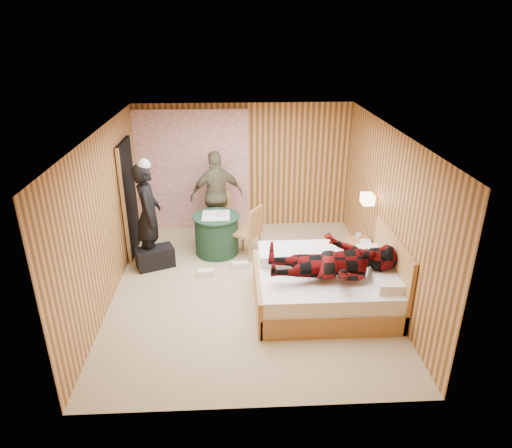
{
  "coord_description": "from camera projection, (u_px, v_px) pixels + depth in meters",
  "views": [
    {
      "loc": [
        -0.21,
        -6.26,
        3.86
      ],
      "look_at": [
        0.12,
        0.12,
        1.05
      ],
      "focal_mm": 32.0,
      "sensor_mm": 36.0,
      "label": 1
    }
  ],
  "objects": [
    {
      "name": "doorway",
      "position": [
        129.0,
        199.0,
        8.06
      ],
      "size": [
        0.06,
        0.9,
        2.05
      ],
      "primitive_type": "cube",
      "color": "black",
      "rests_on": "floor"
    },
    {
      "name": "man_at_table",
      "position": [
        217.0,
        195.0,
        8.69
      ],
      "size": [
        1.08,
        0.66,
        1.72
      ],
      "primitive_type": "imported",
      "rotation": [
        0.0,
        0.0,
        3.39
      ],
      "color": "brown",
      "rests_on": "floor"
    },
    {
      "name": "chair_far",
      "position": [
        218.0,
        212.0,
        8.78
      ],
      "size": [
        0.51,
        0.51,
        0.93
      ],
      "rotation": [
        0.0,
        0.0,
        -0.23
      ],
      "color": "tan",
      "rests_on": "floor"
    },
    {
      "name": "wall_right",
      "position": [
        387.0,
        212.0,
        6.88
      ],
      "size": [
        0.02,
        5.0,
        2.5
      ],
      "primitive_type": "cube",
      "color": "tan",
      "rests_on": "floor"
    },
    {
      "name": "nightstand",
      "position": [
        359.0,
        255.0,
        7.71
      ],
      "size": [
        0.4,
        0.54,
        0.52
      ],
      "color": "tan",
      "rests_on": "floor"
    },
    {
      "name": "sneaker_right",
      "position": [
        206.0,
        273.0,
        7.57
      ],
      "size": [
        0.27,
        0.12,
        0.12
      ],
      "primitive_type": "cube",
      "rotation": [
        0.0,
        0.0,
        0.04
      ],
      "color": "white",
      "rests_on": "floor"
    },
    {
      "name": "book_upper",
      "position": [
        361.0,
        242.0,
        7.55
      ],
      "size": [
        0.21,
        0.26,
        0.02
      ],
      "primitive_type": "imported",
      "rotation": [
        0.0,
        0.0,
        -0.25
      ],
      "color": "white",
      "rests_on": "nightstand"
    },
    {
      "name": "cup_table",
      "position": [
        222.0,
        214.0,
        8.03
      ],
      "size": [
        0.12,
        0.12,
        0.1
      ],
      "primitive_type": "imported",
      "rotation": [
        0.0,
        0.0,
        0.02
      ],
      "color": "white",
      "rests_on": "round_table"
    },
    {
      "name": "cup_nightstand",
      "position": [
        358.0,
        236.0,
        7.71
      ],
      "size": [
        0.13,
        0.13,
        0.09
      ],
      "primitive_type": "imported",
      "rotation": [
        0.0,
        0.0,
        -0.42
      ],
      "color": "white",
      "rests_on": "nightstand"
    },
    {
      "name": "woman_standing",
      "position": [
        149.0,
        215.0,
        7.7
      ],
      "size": [
        0.5,
        0.7,
        1.8
      ],
      "primitive_type": "imported",
      "rotation": [
        0.0,
        0.0,
        1.69
      ],
      "color": "black",
      "rests_on": "floor"
    },
    {
      "name": "floor",
      "position": [
        249.0,
        287.0,
        7.29
      ],
      "size": [
        4.2,
        5.0,
        0.01
      ],
      "primitive_type": "cube",
      "color": "tan",
      "rests_on": "ground"
    },
    {
      "name": "sneaker_left",
      "position": [
        240.0,
        265.0,
        7.81
      ],
      "size": [
        0.28,
        0.13,
        0.12
      ],
      "primitive_type": "cube",
      "rotation": [
        0.0,
        0.0,
        0.09
      ],
      "color": "white",
      "rests_on": "floor"
    },
    {
      "name": "curtain",
      "position": [
        193.0,
        171.0,
        8.98
      ],
      "size": [
        2.2,
        0.08,
        2.4
      ],
      "primitive_type": "cube",
      "color": "#EEE7CE",
      "rests_on": "floor"
    },
    {
      "name": "chair_near",
      "position": [
        250.0,
        229.0,
        8.01
      ],
      "size": [
        0.6,
        0.6,
        0.96
      ],
      "rotation": [
        0.0,
        0.0,
        -2.14
      ],
      "color": "tan",
      "rests_on": "floor"
    },
    {
      "name": "bed",
      "position": [
        326.0,
        286.0,
        6.73
      ],
      "size": [
        2.02,
        1.59,
        1.1
      ],
      "color": "tan",
      "rests_on": "floor"
    },
    {
      "name": "man_on_bed",
      "position": [
        334.0,
        253.0,
        6.25
      ],
      "size": [
        0.86,
        0.67,
        1.77
      ],
      "primitive_type": "imported",
      "rotation": [
        0.0,
        1.57,
        0.0
      ],
      "color": "#5E090A",
      "rests_on": "bed"
    },
    {
      "name": "ceiling",
      "position": [
        248.0,
        131.0,
        6.28
      ],
      "size": [
        4.2,
        5.0,
        0.01
      ],
      "primitive_type": "cube",
      "color": "white",
      "rests_on": "wall_back"
    },
    {
      "name": "book_lower",
      "position": [
        361.0,
        243.0,
        7.56
      ],
      "size": [
        0.17,
        0.23,
        0.02
      ],
      "primitive_type": "imported",
      "rotation": [
        0.0,
        0.0,
        -0.01
      ],
      "color": "white",
      "rests_on": "nightstand"
    },
    {
      "name": "duffel_bag",
      "position": [
        155.0,
        257.0,
        7.83
      ],
      "size": [
        0.71,
        0.55,
        0.36
      ],
      "primitive_type": "cube",
      "rotation": [
        0.0,
        0.0,
        0.39
      ],
      "color": "black",
      "rests_on": "floor"
    },
    {
      "name": "round_table",
      "position": [
        217.0,
        234.0,
        8.24
      ],
      "size": [
        0.84,
        0.84,
        0.74
      ],
      "color": "#1E412B",
      "rests_on": "floor"
    },
    {
      "name": "wall_left",
      "position": [
        105.0,
        218.0,
        6.68
      ],
      "size": [
        0.02,
        5.0,
        2.5
      ],
      "primitive_type": "cube",
      "color": "tan",
      "rests_on": "floor"
    },
    {
      "name": "wall_lamp",
      "position": [
        368.0,
        199.0,
        7.26
      ],
      "size": [
        0.26,
        0.24,
        0.16
      ],
      "color": "gold",
      "rests_on": "wall_right"
    },
    {
      "name": "wall_back",
      "position": [
        244.0,
        167.0,
        9.07
      ],
      "size": [
        4.2,
        0.02,
        2.5
      ],
      "primitive_type": "cube",
      "color": "tan",
      "rests_on": "floor"
    }
  ]
}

